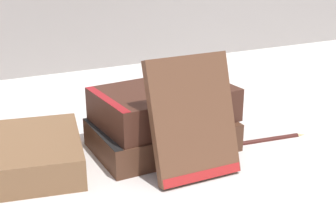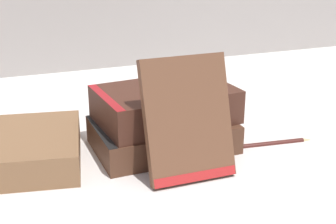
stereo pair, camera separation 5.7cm
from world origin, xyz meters
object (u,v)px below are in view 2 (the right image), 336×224
object	(u,v)px
book_flat_bottom	(159,135)
book_flat_top	(162,105)
book_leaning_front	(188,123)
pocket_watch	(192,85)
fountain_pen	(274,141)

from	to	relation	value
book_flat_bottom	book_flat_top	bearing A→B (deg)	36.17
book_leaning_front	book_flat_bottom	bearing A→B (deg)	94.26
book_leaning_front	pocket_watch	size ratio (longest dim) A/B	2.52
book_flat_top	fountain_pen	bearing A→B (deg)	-23.81
book_flat_top	book_leaning_front	distance (m)	0.10
book_flat_bottom	pocket_watch	distance (m)	0.09
book_leaning_front	fountain_pen	size ratio (longest dim) A/B	1.23
book_flat_bottom	book_flat_top	size ratio (longest dim) A/B	0.99
pocket_watch	book_flat_bottom	bearing A→B (deg)	174.89
book_leaning_front	pocket_watch	xyz separation A→B (m)	(0.04, 0.09, 0.02)
pocket_watch	fountain_pen	world-z (taller)	pocket_watch
book_flat_top	pocket_watch	distance (m)	0.05
pocket_watch	fountain_pen	bearing A→B (deg)	-20.86
book_leaning_front	fountain_pen	distance (m)	0.18
book_leaning_front	fountain_pen	world-z (taller)	book_leaning_front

